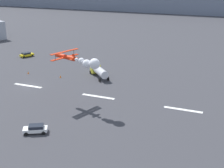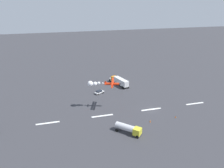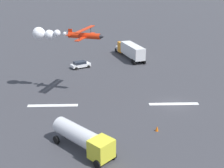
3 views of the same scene
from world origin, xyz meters
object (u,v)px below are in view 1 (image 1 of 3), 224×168
Objects in this scene: stunt_biplane_red at (83,61)px; traffic_cone_near at (28,73)px; traffic_cone_far at (60,76)px; followme_car_yellow at (36,129)px; fuel_tanker_truck at (99,71)px; airport_staff_sedan at (27,54)px.

stunt_biplane_red is 30.84m from traffic_cone_near.
traffic_cone_near is 10.18m from traffic_cone_far.
traffic_cone_near is at bearing 128.29° from followme_car_yellow.
followme_car_yellow reaches higher than traffic_cone_far.
fuel_tanker_truck is 10.39× the size of traffic_cone_far.
followme_car_yellow is (-2.86, -13.28, -9.33)m from stunt_biplane_red.
fuel_tanker_truck reaches higher than traffic_cone_near.
fuel_tanker_truck is 1.70× the size of followme_car_yellow.
airport_staff_sedan reaches higher than traffic_cone_near.
fuel_tanker_truck is at bearing 94.52° from followme_car_yellow.
airport_staff_sedan is 26.67m from traffic_cone_far.
traffic_cone_far is (22.05, -15.00, -0.44)m from airport_staff_sedan.
traffic_cone_far is (10.17, 0.42, 0.00)m from traffic_cone_near.
followme_car_yellow is at bearing -51.71° from traffic_cone_near.
airport_staff_sedan is at bearing 128.06° from followme_car_yellow.
stunt_biplane_red is at bearing -74.51° from fuel_tanker_truck.
traffic_cone_near is (11.88, -15.42, -0.44)m from airport_staff_sedan.
airport_staff_sedan is (-37.03, 30.37, -9.32)m from stunt_biplane_red.
fuel_tanker_truck is at bearing 24.65° from traffic_cone_far.
traffic_cone_near is at bearing 149.26° from stunt_biplane_red.
airport_staff_sedan is 19.47m from traffic_cone_near.
traffic_cone_near is at bearing -177.63° from traffic_cone_far.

